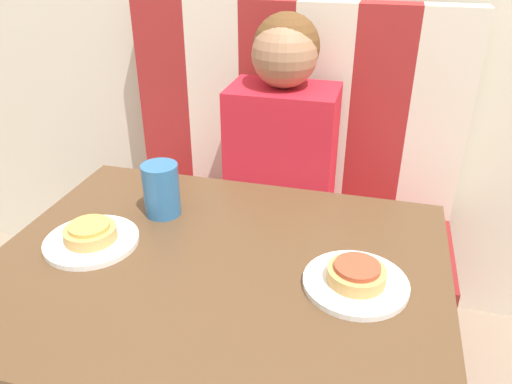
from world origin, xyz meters
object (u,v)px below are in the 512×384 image
Objects in this scene: pizza_left at (91,231)px; drinking_cup at (161,190)px; person at (283,129)px; plate_left at (93,240)px; plate_right at (356,282)px; pizza_right at (357,272)px.

pizza_left is 0.18m from drinking_cup.
person reaches higher than plate_left.
drinking_cup reaches higher than plate_right.
person is at bearing 66.52° from plate_left.
person is 0.69m from plate_left.
pizza_right is 0.88× the size of drinking_cup.
pizza_left is 0.88× the size of drinking_cup.
person reaches higher than drinking_cup.
plate_right is at bearing 0.00° from pizza_left.
plate_left is at bearing -121.96° from drinking_cup.
person is 0.69m from plate_right.
drinking_cup is at bearing -110.56° from person.
drinking_cup is (0.09, 0.15, 0.06)m from plate_left.
pizza_right is 0.48m from drinking_cup.
pizza_right reaches higher than plate_left.
drinking_cup reaches higher than pizza_right.
plate_left is 1.59× the size of drinking_cup.
person is 6.15× the size of pizza_left.
pizza_right reaches higher than plate_right.
pizza_right is at bearing 0.00° from plate_right.
drinking_cup is at bearing 58.04° from plate_left.
pizza_left is at bearing -113.48° from person.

